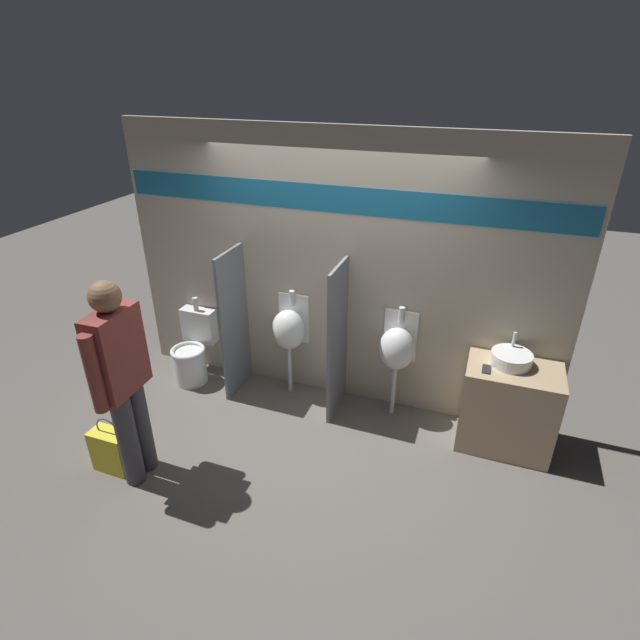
% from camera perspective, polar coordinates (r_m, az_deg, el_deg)
% --- Properties ---
extents(ground_plane, '(16.00, 16.00, 0.00)m').
position_cam_1_polar(ground_plane, '(5.03, -0.67, -11.54)').
color(ground_plane, '#5B5651').
extents(display_wall, '(4.39, 0.07, 2.70)m').
position_cam_1_polar(display_wall, '(4.82, 1.74, 5.51)').
color(display_wall, '#B2A893').
rests_on(display_wall, ground_plane).
extents(sink_counter, '(0.80, 0.53, 0.82)m').
position_cam_1_polar(sink_counter, '(4.84, 20.67, -9.30)').
color(sink_counter, tan).
rests_on(sink_counter, ground_plane).
extents(sink_basin, '(0.35, 0.35, 0.25)m').
position_cam_1_polar(sink_basin, '(4.63, 21.01, -4.14)').
color(sink_basin, silver).
rests_on(sink_basin, sink_counter).
extents(cell_phone, '(0.07, 0.14, 0.01)m').
position_cam_1_polar(cell_phone, '(4.51, 18.48, -5.35)').
color(cell_phone, '#232328').
rests_on(cell_phone, sink_counter).
extents(divider_near_counter, '(0.03, 0.54, 1.56)m').
position_cam_1_polar(divider_near_counter, '(5.19, -9.76, -0.34)').
color(divider_near_counter, slate).
rests_on(divider_near_counter, ground_plane).
extents(divider_mid, '(0.03, 0.54, 1.56)m').
position_cam_1_polar(divider_mid, '(4.78, 2.00, -2.45)').
color(divider_mid, slate).
rests_on(divider_mid, ground_plane).
extents(urinal_near_counter, '(0.34, 0.32, 1.13)m').
position_cam_1_polar(urinal_near_counter, '(5.07, -3.57, -1.07)').
color(urinal_near_counter, silver).
rests_on(urinal_near_counter, ground_plane).
extents(urinal_far, '(0.34, 0.32, 1.13)m').
position_cam_1_polar(urinal_far, '(4.79, 8.79, -3.20)').
color(urinal_far, silver).
rests_on(urinal_far, ground_plane).
extents(toilet, '(0.38, 0.54, 0.91)m').
position_cam_1_polar(toilet, '(5.67, -14.36, -3.59)').
color(toilet, silver).
rests_on(toilet, ground_plane).
extents(person_in_vest, '(0.24, 0.63, 1.79)m').
position_cam_1_polar(person_in_vest, '(4.18, -21.67, -6.06)').
color(person_in_vest, '#3D3D42').
rests_on(person_in_vest, ground_plane).
extents(shopping_bag, '(0.33, 0.18, 0.53)m').
position_cam_1_polar(shopping_bag, '(4.77, -22.67, -13.52)').
color(shopping_bag, yellow).
rests_on(shopping_bag, ground_plane).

